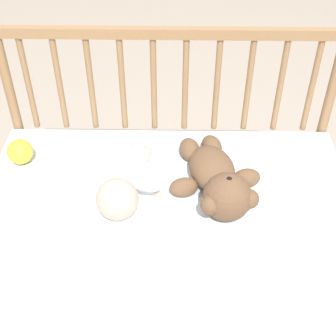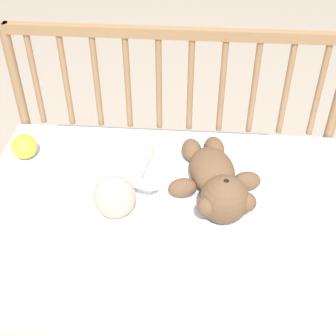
% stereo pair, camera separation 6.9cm
% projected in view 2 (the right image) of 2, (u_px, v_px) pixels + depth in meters
% --- Properties ---
extents(ground_plane, '(12.00, 12.00, 0.00)m').
position_uv_depth(ground_plane, '(168.00, 275.00, 1.91)').
color(ground_plane, tan).
extents(crib_mattress, '(1.22, 0.59, 0.51)m').
position_uv_depth(crib_mattress, '(168.00, 233.00, 1.74)').
color(crib_mattress, silver).
rests_on(crib_mattress, ground_plane).
extents(crib_rail, '(1.22, 0.04, 0.91)m').
position_uv_depth(crib_rail, '(174.00, 98.00, 1.74)').
color(crib_rail, '#997047').
rests_on(crib_rail, ground_plane).
extents(blanket, '(0.79, 0.54, 0.01)m').
position_uv_depth(blanket, '(174.00, 180.00, 1.58)').
color(blanket, white).
rests_on(blanket, crib_mattress).
extents(teddy_bear, '(0.31, 0.44, 0.15)m').
position_uv_depth(teddy_bear, '(216.00, 181.00, 1.49)').
color(teddy_bear, brown).
rests_on(teddy_bear, crib_mattress).
extents(baby, '(0.24, 0.41, 0.13)m').
position_uv_depth(baby, '(124.00, 181.00, 1.50)').
color(baby, white).
rests_on(baby, crib_mattress).
extents(toy_ball, '(0.09, 0.09, 0.09)m').
position_uv_depth(toy_ball, '(24.00, 146.00, 1.65)').
color(toy_ball, yellow).
rests_on(toy_ball, crib_mattress).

